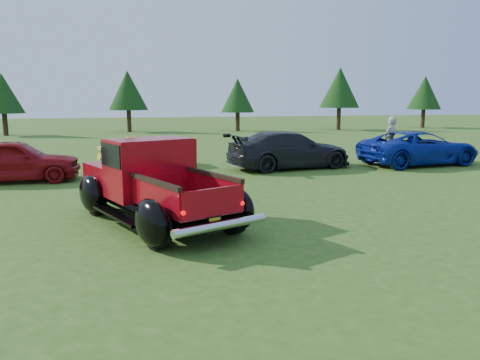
{
  "coord_description": "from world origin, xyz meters",
  "views": [
    {
      "loc": [
        -2.48,
        -9.07,
        2.8
      ],
      "look_at": [
        -0.42,
        0.2,
        1.13
      ],
      "focal_mm": 35.0,
      "sensor_mm": 36.0,
      "label": 1
    }
  ],
  "objects_px": {
    "tree_west": "(3,93)",
    "tree_mid_right": "(238,96)",
    "tree_mid_left": "(128,90)",
    "tree_far_east": "(425,93)",
    "tree_east": "(340,88)",
    "pickup_truck": "(150,182)",
    "show_car_grey": "(289,150)",
    "spectator": "(390,140)",
    "show_car_red": "(13,160)",
    "show_car_blue": "(419,148)",
    "show_car_yellow": "(145,152)"
  },
  "relations": [
    {
      "from": "tree_mid_left",
      "to": "spectator",
      "type": "height_order",
      "value": "tree_mid_left"
    },
    {
      "from": "tree_east",
      "to": "spectator",
      "type": "bearing_deg",
      "value": -108.49
    },
    {
      "from": "tree_mid_right",
      "to": "tree_east",
      "type": "height_order",
      "value": "tree_east"
    },
    {
      "from": "tree_west",
      "to": "tree_far_east",
      "type": "xyz_separation_m",
      "value": [
        36.0,
        1.5,
        0.14
      ]
    },
    {
      "from": "show_car_grey",
      "to": "spectator",
      "type": "height_order",
      "value": "spectator"
    },
    {
      "from": "tree_mid_left",
      "to": "show_car_red",
      "type": "height_order",
      "value": "tree_mid_left"
    },
    {
      "from": "pickup_truck",
      "to": "show_car_blue",
      "type": "relative_size",
      "value": 1.06
    },
    {
      "from": "tree_mid_right",
      "to": "show_car_grey",
      "type": "height_order",
      "value": "tree_mid_right"
    },
    {
      "from": "spectator",
      "to": "show_car_red",
      "type": "bearing_deg",
      "value": -24.62
    },
    {
      "from": "tree_far_east",
      "to": "pickup_truck",
      "type": "bearing_deg",
      "value": -132.29
    },
    {
      "from": "pickup_truck",
      "to": "show_car_red",
      "type": "height_order",
      "value": "pickup_truck"
    },
    {
      "from": "show_car_red",
      "to": "tree_mid_right",
      "type": "bearing_deg",
      "value": -31.07
    },
    {
      "from": "tree_east",
      "to": "show_car_red",
      "type": "distance_m",
      "value": 30.74
    },
    {
      "from": "pickup_truck",
      "to": "show_car_red",
      "type": "distance_m",
      "value": 7.46
    },
    {
      "from": "tree_mid_left",
      "to": "pickup_truck",
      "type": "xyz_separation_m",
      "value": [
        0.79,
        -29.31,
        -2.49
      ]
    },
    {
      "from": "tree_west",
      "to": "tree_mid_left",
      "type": "height_order",
      "value": "tree_mid_left"
    },
    {
      "from": "tree_far_east",
      "to": "show_car_grey",
      "type": "xyz_separation_m",
      "value": [
        -20.5,
        -21.8,
        -2.51
      ]
    },
    {
      "from": "tree_east",
      "to": "show_car_blue",
      "type": "height_order",
      "value": "tree_east"
    },
    {
      "from": "tree_mid_left",
      "to": "show_car_blue",
      "type": "xyz_separation_m",
      "value": [
        12.16,
        -22.54,
        -2.67
      ]
    },
    {
      "from": "tree_mid_right",
      "to": "show_car_grey",
      "type": "distance_m",
      "value": 21.57
    },
    {
      "from": "tree_east",
      "to": "pickup_truck",
      "type": "height_order",
      "value": "tree_east"
    },
    {
      "from": "tree_mid_right",
      "to": "pickup_truck",
      "type": "relative_size",
      "value": 0.81
    },
    {
      "from": "tree_mid_left",
      "to": "pickup_truck",
      "type": "distance_m",
      "value": 29.42
    },
    {
      "from": "tree_mid_right",
      "to": "spectator",
      "type": "relative_size",
      "value": 2.19
    },
    {
      "from": "tree_mid_left",
      "to": "tree_far_east",
      "type": "bearing_deg",
      "value": -1.06
    },
    {
      "from": "tree_west",
      "to": "tree_east",
      "type": "distance_m",
      "value": 27.01
    },
    {
      "from": "tree_mid_right",
      "to": "spectator",
      "type": "bearing_deg",
      "value": -83.97
    },
    {
      "from": "tree_west",
      "to": "show_car_grey",
      "type": "relative_size",
      "value": 0.91
    },
    {
      "from": "show_car_yellow",
      "to": "show_car_grey",
      "type": "bearing_deg",
      "value": -115.36
    },
    {
      "from": "tree_mid_left",
      "to": "tree_mid_right",
      "type": "xyz_separation_m",
      "value": [
        9.0,
        -1.0,
        -0.41
      ]
    },
    {
      "from": "show_car_grey",
      "to": "tree_mid_left",
      "type": "bearing_deg",
      "value": 6.07
    },
    {
      "from": "tree_west",
      "to": "spectator",
      "type": "bearing_deg",
      "value": -44.48
    },
    {
      "from": "show_car_grey",
      "to": "show_car_blue",
      "type": "bearing_deg",
      "value": -102.57
    },
    {
      "from": "tree_mid_left",
      "to": "tree_east",
      "type": "relative_size",
      "value": 0.93
    },
    {
      "from": "show_car_red",
      "to": "spectator",
      "type": "relative_size",
      "value": 2.13
    },
    {
      "from": "tree_mid_left",
      "to": "show_car_yellow",
      "type": "xyz_separation_m",
      "value": [
        0.85,
        -20.74,
        -2.77
      ]
    },
    {
      "from": "tree_mid_left",
      "to": "tree_east",
      "type": "bearing_deg",
      "value": -4.76
    },
    {
      "from": "show_car_red",
      "to": "show_car_yellow",
      "type": "bearing_deg",
      "value": -62.02
    },
    {
      "from": "tree_east",
      "to": "show_car_yellow",
      "type": "distance_m",
      "value": 25.95
    },
    {
      "from": "tree_far_east",
      "to": "pickup_truck",
      "type": "height_order",
      "value": "tree_far_east"
    },
    {
      "from": "tree_east",
      "to": "tree_west",
      "type": "bearing_deg",
      "value": -178.94
    },
    {
      "from": "tree_west",
      "to": "tree_far_east",
      "type": "distance_m",
      "value": 36.03
    },
    {
      "from": "tree_east",
      "to": "show_car_yellow",
      "type": "relative_size",
      "value": 1.46
    },
    {
      "from": "tree_west",
      "to": "show_car_grey",
      "type": "height_order",
      "value": "tree_west"
    },
    {
      "from": "tree_east",
      "to": "show_car_grey",
      "type": "relative_size",
      "value": 1.06
    },
    {
      "from": "show_car_red",
      "to": "show_car_yellow",
      "type": "xyz_separation_m",
      "value": [
        4.39,
        2.5,
        -0.12
      ]
    },
    {
      "from": "tree_west",
      "to": "tree_mid_right",
      "type": "height_order",
      "value": "tree_west"
    },
    {
      "from": "show_car_red",
      "to": "show_car_blue",
      "type": "xyz_separation_m",
      "value": [
        15.7,
        0.7,
        -0.02
      ]
    },
    {
      "from": "tree_west",
      "to": "show_car_grey",
      "type": "xyz_separation_m",
      "value": [
        15.5,
        -20.3,
        -2.37
      ]
    },
    {
      "from": "tree_far_east",
      "to": "show_car_yellow",
      "type": "distance_m",
      "value": 33.17
    }
  ]
}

